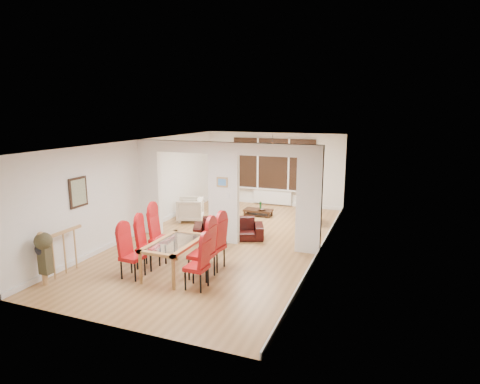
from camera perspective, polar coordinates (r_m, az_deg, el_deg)
The scene contains 24 objects.
floor at distance 10.59m, azimuth -2.26°, elevation -7.05°, with size 5.00×9.00×0.01m, color #9E7040.
room_walls at distance 10.25m, azimuth -2.32°, elevation -0.15°, with size 5.00×9.00×2.60m, color silver, non-canonical shape.
divider_wall at distance 10.25m, azimuth -2.32°, elevation -0.15°, with size 5.00×0.18×2.60m, color white.
bay_window_blinds at distance 14.34m, azimuth 4.75°, elevation 4.02°, with size 3.00×0.08×1.80m, color black.
radiator at distance 14.51m, azimuth 4.62°, elevation -0.70°, with size 1.40×0.08×0.50m, color white.
pendant_light at distance 13.10m, azimuth 4.64°, elevation 6.16°, with size 0.36×0.36×0.36m, color orange.
stair_newel at distance 9.12m, azimuth -23.92°, elevation -7.56°, with size 0.40×1.20×1.10m, color #AF8450, non-canonical shape.
wall_poster at distance 9.56m, azimuth -22.02°, elevation -0.03°, with size 0.04×0.52×0.67m, color gray.
pillar_photo at distance 10.11m, azimuth -2.55°, elevation 1.41°, with size 0.30×0.03×0.25m, color #4C8CD8.
dining_table at distance 8.61m, azimuth -9.24°, elevation -9.20°, with size 0.84×1.49×0.70m, color olive, non-canonical shape.
dining_chair_la at distance 8.55m, azimuth -15.06°, elevation -8.44°, with size 0.41×0.41×1.03m, color #A21012, non-canonical shape.
dining_chair_lb at distance 8.97m, azimuth -12.98°, elevation -7.30°, with size 0.42×0.42×1.06m, color #A21012, non-canonical shape.
dining_chair_lc at distance 9.33m, azimuth -11.02°, elevation -6.05°, with size 0.47×0.47×1.18m, color #A21012, non-canonical shape.
dining_chair_ra at distance 7.83m, azimuth -6.21°, elevation -10.06°, with size 0.41×0.41×1.01m, color #A21012, non-canonical shape.
dining_chair_rb at distance 8.25m, azimuth -5.50°, elevation -8.31°, with size 0.47×0.47×1.17m, color #A21012, non-canonical shape.
dining_chair_rc at distance 8.70m, azimuth -3.94°, elevation -7.30°, with size 0.46×0.46×1.15m, color #A21012, non-canonical shape.
sofa at distance 10.77m, azimuth -1.63°, elevation -5.21°, with size 1.85×0.72×0.54m, color black.
armchair at distance 12.52m, azimuth -7.12°, elevation -2.48°, with size 0.78×0.76×0.71m, color beige.
person at distance 13.20m, azimuth -2.34°, elevation 0.21°, with size 0.37×0.57×1.56m, color black.
television at distance 12.33m, azimuth 10.42°, elevation -3.31°, with size 0.11×0.88×0.50m, color black.
coffee_table at distance 13.07m, azimuth 2.60°, elevation -2.94°, with size 0.91×0.46×0.21m, color black, non-canonical shape.
bottle at distance 12.99m, azimuth 2.93°, elevation -1.92°, with size 0.07×0.07×0.28m, color #143F19.
bowl at distance 12.89m, azimuth 3.12°, elevation -2.54°, with size 0.23×0.23×0.06m, color black.
shoes at distance 10.22m, azimuth -2.81°, elevation -7.46°, with size 0.25×0.27×0.10m, color black, non-canonical shape.
Camera 1 is at (4.00, -9.21, 3.39)m, focal length 30.00 mm.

